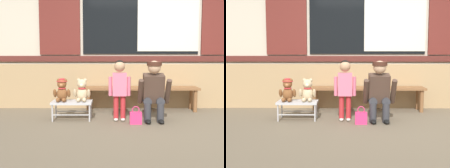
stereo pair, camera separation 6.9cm
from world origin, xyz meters
The scene contains 10 objects.
ground_plane centered at (0.00, 0.00, 0.00)m, with size 60.00×60.00×0.00m, color brown.
brick_low_wall centered at (0.00, 1.43, 0.42)m, with size 6.85×0.25×0.85m, color tan.
shop_facade centered at (0.00, 1.94, 1.79)m, with size 6.99×0.26×3.57m.
wooden_bench_long centered at (-0.06, 1.06, 0.37)m, with size 2.10×0.40×0.44m.
small_display_bench centered at (-1.24, 0.32, 0.27)m, with size 0.64×0.36×0.30m.
teddy_bear_with_hat centered at (-1.40, 0.32, 0.47)m, with size 0.28×0.27×0.36m.
teddy_bear_plain centered at (-1.08, 0.32, 0.46)m, with size 0.28×0.26×0.36m.
child_standing centered at (-0.48, 0.23, 0.59)m, with size 0.35×0.18×0.96m.
adult_crouching centered at (0.06, 0.21, 0.48)m, with size 0.50×0.49×0.95m.
handbag_on_ground centered at (-0.24, 0.02, 0.10)m, with size 0.18×0.11×0.27m.
Camera 2 is at (-0.53, -4.32, 1.06)m, focal length 46.92 mm.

